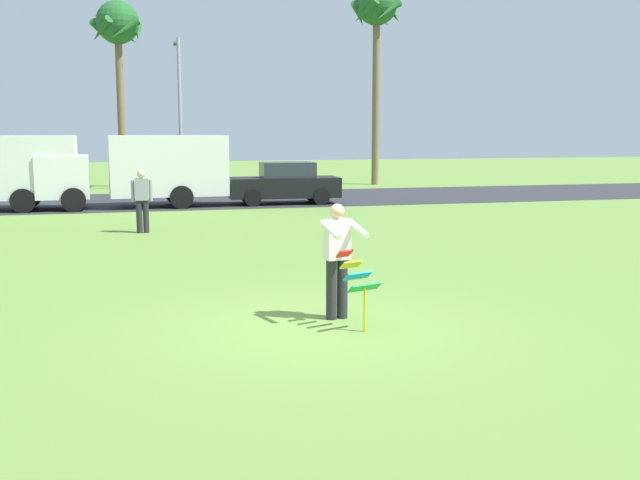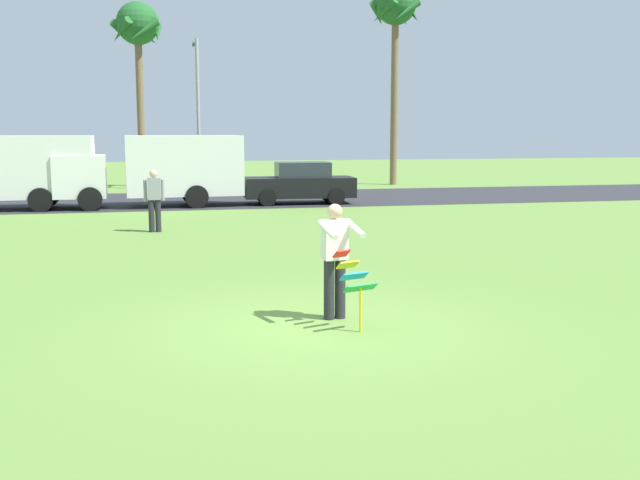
# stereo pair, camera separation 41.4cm
# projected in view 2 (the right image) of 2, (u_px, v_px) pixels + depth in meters

# --- Properties ---
(ground_plane) EXTENTS (120.00, 120.00, 0.00)m
(ground_plane) POSITION_uv_depth(u_px,v_px,m) (312.00, 326.00, 10.80)
(ground_plane) COLOR olive
(road_strip) EXTENTS (120.00, 8.00, 0.01)m
(road_strip) POSITION_uv_depth(u_px,v_px,m) (208.00, 200.00, 30.53)
(road_strip) COLOR #2D2D33
(road_strip) RESTS_ON ground
(person_kite_flyer) EXTENTS (0.62, 0.71, 1.73)m
(person_kite_flyer) POSITION_uv_depth(u_px,v_px,m) (335.00, 256.00, 11.10)
(person_kite_flyer) COLOR #26262B
(person_kite_flyer) RESTS_ON ground
(kite_held) EXTENTS (0.55, 0.71, 1.10)m
(kite_held) POSITION_uv_depth(u_px,v_px,m) (354.00, 278.00, 10.54)
(kite_held) COLOR red
(kite_held) RESTS_ON ground
(parked_truck_red_cab) EXTENTS (6.70, 2.12, 2.62)m
(parked_truck_red_cab) POSITION_uv_depth(u_px,v_px,m) (8.00, 170.00, 26.46)
(parked_truck_red_cab) COLOR #B2231E
(parked_truck_red_cab) RESTS_ON ground
(parked_truck_white_box) EXTENTS (6.77, 2.29, 2.62)m
(parked_truck_white_box) POSITION_uv_depth(u_px,v_px,m) (161.00, 169.00, 27.61)
(parked_truck_white_box) COLOR silver
(parked_truck_white_box) RESTS_ON ground
(parked_car_black) EXTENTS (4.26, 1.95, 1.60)m
(parked_car_black) POSITION_uv_depth(u_px,v_px,m) (300.00, 184.00, 28.83)
(parked_car_black) COLOR black
(parked_car_black) RESTS_ON ground
(palm_tree_right_near) EXTENTS (2.58, 2.71, 9.09)m
(palm_tree_right_near) POSITION_uv_depth(u_px,v_px,m) (138.00, 32.00, 37.06)
(palm_tree_right_near) COLOR brown
(palm_tree_right_near) RESTS_ON ground
(palm_tree_centre_far) EXTENTS (2.58, 2.71, 10.19)m
(palm_tree_centre_far) POSITION_uv_depth(u_px,v_px,m) (395.00, 14.00, 37.98)
(palm_tree_centre_far) COLOR brown
(palm_tree_centre_far) RESTS_ON ground
(streetlight_pole) EXTENTS (0.24, 1.65, 7.00)m
(streetlight_pole) POSITION_uv_depth(u_px,v_px,m) (198.00, 105.00, 34.98)
(streetlight_pole) COLOR #9E9EA3
(streetlight_pole) RESTS_ON ground
(person_walker_near) EXTENTS (0.57, 0.23, 1.73)m
(person_walker_near) POSITION_uv_depth(u_px,v_px,m) (154.00, 199.00, 20.74)
(person_walker_near) COLOR #26262B
(person_walker_near) RESTS_ON ground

